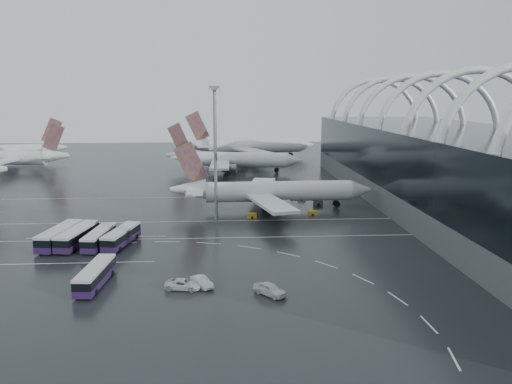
{
  "coord_description": "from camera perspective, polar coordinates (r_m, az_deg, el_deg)",
  "views": [
    {
      "loc": [
        2.64,
        -99.79,
        28.44
      ],
      "look_at": [
        9.27,
        10.45,
        7.0
      ],
      "focal_mm": 35.0,
      "sensor_mm": 36.0,
      "label": 1
    }
  ],
  "objects": [
    {
      "name": "jet_remote_mid",
      "position": [
        213.24,
        -25.54,
        3.55
      ],
      "size": [
        42.86,
        34.61,
        18.64
      ],
      "rotation": [
        0.0,
        0.0,
        3.01
      ],
      "color": "silver",
      "rests_on": "ground"
    },
    {
      "name": "bus_row_near_d",
      "position": [
        99.89,
        -15.13,
        -4.91
      ],
      "size": [
        5.41,
        13.11,
        3.15
      ],
      "rotation": [
        0.0,
        0.0,
        1.37
      ],
      "color": "#28143F",
      "rests_on": "ground"
    },
    {
      "name": "bus_row_near_a",
      "position": [
        103.48,
        -21.52,
        -4.67
      ],
      "size": [
        5.23,
        14.28,
        3.44
      ],
      "rotation": [
        0.0,
        0.0,
        1.42
      ],
      "color": "#28143F",
      "rests_on": "ground"
    },
    {
      "name": "lane_marking_mid",
      "position": [
        115.38,
        -4.65,
        -3.32
      ],
      "size": [
        120.0,
        0.25,
        0.01
      ],
      "primitive_type": "cube",
      "color": "silver",
      "rests_on": "ground"
    },
    {
      "name": "bus_row_near_c",
      "position": [
        100.44,
        -17.5,
        -4.99
      ],
      "size": [
        4.0,
        12.65,
        3.06
      ],
      "rotation": [
        0.0,
        0.0,
        1.47
      ],
      "color": "#28143F",
      "rests_on": "ground"
    },
    {
      "name": "van_curve_b",
      "position": [
        73.47,
        1.61,
        -11.04
      ],
      "size": [
        5.14,
        5.22,
        1.78
      ],
      "primitive_type": "imported",
      "rotation": [
        0.0,
        0.0,
        0.77
      ],
      "color": "silver",
      "rests_on": "ground"
    },
    {
      "name": "gse_cart_belly_d",
      "position": [
        132.46,
        7.09,
        -1.2
      ],
      "size": [
        2.44,
        1.44,
        1.33
      ],
      "primitive_type": "cube",
      "color": "slate",
      "rests_on": "ground"
    },
    {
      "name": "jet_remote_far",
      "position": [
        239.39,
        -25.76,
        4.26
      ],
      "size": [
        43.74,
        35.41,
        19.08
      ],
      "rotation": [
        0.0,
        0.0,
        3.34
      ],
      "color": "silver",
      "rests_on": "ground"
    },
    {
      "name": "lane_marking_far",
      "position": [
        142.68,
        -4.43,
        -0.54
      ],
      "size": [
        120.0,
        0.25,
        0.01
      ],
      "primitive_type": "cube",
      "color": "silver",
      "rests_on": "ground"
    },
    {
      "name": "bus_row_near_b",
      "position": [
        102.2,
        -19.75,
        -4.76
      ],
      "size": [
        5.24,
        14.01,
        3.37
      ],
      "rotation": [
        0.0,
        0.0,
        1.41
      ],
      "color": "#28143F",
      "rests_on": "ground"
    },
    {
      "name": "ground",
      "position": [
        103.8,
        -4.78,
        -4.96
      ],
      "size": [
        420.0,
        420.0,
        0.0
      ],
      "primitive_type": "plane",
      "color": "black",
      "rests_on": "ground"
    },
    {
      "name": "gse_cart_belly_e",
      "position": [
        138.93,
        1.12,
        -0.55
      ],
      "size": [
        2.47,
        1.46,
        1.34
      ],
      "primitive_type": "cube",
      "color": "#A98216",
      "rests_on": "ground"
    },
    {
      "name": "terminal",
      "position": [
        134.5,
        22.6,
        2.64
      ],
      "size": [
        42.0,
        160.0,
        34.9
      ],
      "color": "#525457",
      "rests_on": "ground"
    },
    {
      "name": "gse_cart_belly_a",
      "position": [
        121.23,
        6.45,
        -2.39
      ],
      "size": [
        2.0,
        1.18,
        1.09
      ],
      "primitive_type": "cube",
      "color": "#A98216",
      "rests_on": "ground"
    },
    {
      "name": "airliner_gate_c",
      "position": [
        227.8,
        -0.95,
        5.19
      ],
      "size": [
        61.08,
        55.56,
        21.81
      ],
      "rotation": [
        0.0,
        0.0,
        0.19
      ],
      "color": "silver",
      "rests_on": "ground"
    },
    {
      "name": "bus_row_far_c",
      "position": [
        80.5,
        -17.89,
        -9.0
      ],
      "size": [
        3.66,
        12.44,
        3.02
      ],
      "rotation": [
        0.0,
        0.0,
        1.5
      ],
      "color": "#28143F",
      "rests_on": "ground"
    },
    {
      "name": "bus_bay_line_south",
      "position": [
        92.41,
        -20.2,
        -7.64
      ],
      "size": [
        28.0,
        0.25,
        0.01
      ],
      "primitive_type": "cube",
      "color": "silver",
      "rests_on": "ground"
    },
    {
      "name": "gse_cart_belly_c",
      "position": [
        117.55,
        -0.46,
        -2.72
      ],
      "size": [
        2.18,
        1.29,
        1.19
      ],
      "primitive_type": "cube",
      "color": "#A98216",
      "rests_on": "ground"
    },
    {
      "name": "gse_cart_belly_b",
      "position": [
        138.93,
        5.25,
        -0.65
      ],
      "size": [
        1.97,
        1.16,
        1.07
      ],
      "primitive_type": "cube",
      "color": "slate",
      "rests_on": "ground"
    },
    {
      "name": "airliner_gate_b",
      "position": [
        189.01,
        -3.01,
        3.72
      ],
      "size": [
        52.46,
        46.43,
        18.35
      ],
      "rotation": [
        0.0,
        0.0,
        -0.23
      ],
      "color": "silver",
      "rests_on": "ground"
    },
    {
      "name": "van_curve_a",
      "position": [
        76.33,
        -8.3,
        -10.4
      ],
      "size": [
        5.89,
        3.64,
        1.52
      ],
      "primitive_type": "imported",
      "rotation": [
        0.0,
        0.0,
        1.36
      ],
      "color": "silver",
      "rests_on": "ground"
    },
    {
      "name": "floodlight_mast",
      "position": [
        111.07,
        -4.7,
        6.15
      ],
      "size": [
        2.33,
        2.33,
        30.45
      ],
      "color": "gray",
      "rests_on": "ground"
    },
    {
      "name": "bus_bay_line_north",
      "position": [
        107.13,
        -17.77,
        -4.95
      ],
      "size": [
        28.0,
        0.25,
        0.01
      ],
      "primitive_type": "cube",
      "color": "silver",
      "rests_on": "ground"
    },
    {
      "name": "airliner_main",
      "position": [
        126.47,
        1.47,
        0.01
      ],
      "size": [
        51.34,
        45.11,
        17.42
      ],
      "rotation": [
        0.0,
        0.0,
        0.03
      ],
      "color": "silver",
      "rests_on": "ground"
    },
    {
      "name": "lane_marking_near",
      "position": [
        101.88,
        -4.81,
        -5.26
      ],
      "size": [
        120.0,
        0.25,
        0.01
      ],
      "primitive_type": "cube",
      "color": "silver",
      "rests_on": "ground"
    },
    {
      "name": "van_curve_c",
      "position": [
        76.94,
        -6.22,
        -10.16
      ],
      "size": [
        3.9,
        4.79,
        1.53
      ],
      "primitive_type": "imported",
      "rotation": [
        0.0,
        0.0,
        0.58
      ],
      "color": "silver",
      "rests_on": "ground"
    }
  ]
}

